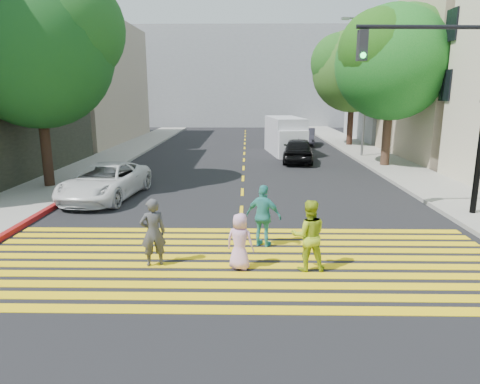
{
  "coord_description": "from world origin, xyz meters",
  "views": [
    {
      "loc": [
        0.2,
        -8.82,
        4.15
      ],
      "look_at": [
        0.0,
        3.0,
        1.4
      ],
      "focal_mm": 32.0,
      "sensor_mm": 36.0,
      "label": 1
    }
  ],
  "objects_px": {
    "tree_left": "(38,43)",
    "white_van": "(286,137)",
    "pedestrian_extra": "(264,216)",
    "silver_car": "(279,133)",
    "dark_car_near": "(298,150)",
    "traffic_signal": "(451,89)",
    "tree_right_far": "(355,66)",
    "pedestrian_child": "(240,241)",
    "pedestrian_woman": "(308,235)",
    "white_sedan": "(105,181)",
    "dark_car_parked": "(306,137)",
    "pedestrian_man": "(153,232)",
    "tree_right_near": "(393,57)"
  },
  "relations": [
    {
      "from": "tree_left",
      "to": "white_van",
      "type": "xyz_separation_m",
      "value": [
        11.32,
        11.2,
        -4.95
      ]
    },
    {
      "from": "white_van",
      "to": "white_sedan",
      "type": "bearing_deg",
      "value": -129.92
    },
    {
      "from": "pedestrian_woman",
      "to": "silver_car",
      "type": "height_order",
      "value": "pedestrian_woman"
    },
    {
      "from": "dark_car_near",
      "to": "white_van",
      "type": "distance_m",
      "value": 3.7
    },
    {
      "from": "pedestrian_man",
      "to": "pedestrian_child",
      "type": "height_order",
      "value": "pedestrian_man"
    },
    {
      "from": "tree_left",
      "to": "tree_right_near",
      "type": "bearing_deg",
      "value": 19.51
    },
    {
      "from": "pedestrian_woman",
      "to": "pedestrian_extra",
      "type": "height_order",
      "value": "pedestrian_extra"
    },
    {
      "from": "silver_car",
      "to": "traffic_signal",
      "type": "distance_m",
      "value": 24.04
    },
    {
      "from": "pedestrian_man",
      "to": "dark_car_near",
      "type": "height_order",
      "value": "pedestrian_man"
    },
    {
      "from": "pedestrian_woman",
      "to": "tree_left",
      "type": "bearing_deg",
      "value": -42.97
    },
    {
      "from": "traffic_signal",
      "to": "pedestrian_child",
      "type": "bearing_deg",
      "value": -148.77
    },
    {
      "from": "pedestrian_woman",
      "to": "dark_car_parked",
      "type": "relative_size",
      "value": 0.42
    },
    {
      "from": "pedestrian_woman",
      "to": "white_sedan",
      "type": "xyz_separation_m",
      "value": [
        -7.12,
        6.98,
        -0.16
      ]
    },
    {
      "from": "dark_car_near",
      "to": "tree_right_far",
      "type": "bearing_deg",
      "value": -115.49
    },
    {
      "from": "dark_car_parked",
      "to": "white_van",
      "type": "xyz_separation_m",
      "value": [
        -2.06,
        -5.0,
        0.5
      ]
    },
    {
      "from": "pedestrian_child",
      "to": "pedestrian_extra",
      "type": "distance_m",
      "value": 1.71
    },
    {
      "from": "white_van",
      "to": "dark_car_near",
      "type": "bearing_deg",
      "value": -90.19
    },
    {
      "from": "pedestrian_woman",
      "to": "white_van",
      "type": "distance_m",
      "value": 20.02
    },
    {
      "from": "pedestrian_man",
      "to": "dark_car_parked",
      "type": "bearing_deg",
      "value": -125.58
    },
    {
      "from": "tree_right_near",
      "to": "pedestrian_child",
      "type": "relative_size",
      "value": 6.46
    },
    {
      "from": "white_sedan",
      "to": "white_van",
      "type": "xyz_separation_m",
      "value": [
        8.32,
        13.0,
        0.49
      ]
    },
    {
      "from": "dark_car_parked",
      "to": "white_sedan",
      "type": "bearing_deg",
      "value": -110.63
    },
    {
      "from": "dark_car_parked",
      "to": "traffic_signal",
      "type": "xyz_separation_m",
      "value": [
        1.79,
        -20.46,
        3.57
      ]
    },
    {
      "from": "white_sedan",
      "to": "pedestrian_child",
      "type": "bearing_deg",
      "value": -44.87
    },
    {
      "from": "dark_car_near",
      "to": "white_van",
      "type": "relative_size",
      "value": 0.81
    },
    {
      "from": "tree_right_far",
      "to": "dark_car_parked",
      "type": "distance_m",
      "value": 6.45
    },
    {
      "from": "tree_right_near",
      "to": "pedestrian_man",
      "type": "height_order",
      "value": "tree_right_near"
    },
    {
      "from": "pedestrian_child",
      "to": "white_sedan",
      "type": "distance_m",
      "value": 8.87
    },
    {
      "from": "white_sedan",
      "to": "pedestrian_woman",
      "type": "bearing_deg",
      "value": -37.62
    },
    {
      "from": "pedestrian_extra",
      "to": "traffic_signal",
      "type": "height_order",
      "value": "traffic_signal"
    },
    {
      "from": "silver_car",
      "to": "traffic_signal",
      "type": "relative_size",
      "value": 0.74
    },
    {
      "from": "white_sedan",
      "to": "traffic_signal",
      "type": "relative_size",
      "value": 0.76
    },
    {
      "from": "pedestrian_woman",
      "to": "silver_car",
      "type": "distance_m",
      "value": 28.05
    },
    {
      "from": "pedestrian_woman",
      "to": "pedestrian_child",
      "type": "bearing_deg",
      "value": -2.92
    },
    {
      "from": "pedestrian_child",
      "to": "dark_car_parked",
      "type": "distance_m",
      "value": 25.43
    },
    {
      "from": "pedestrian_child",
      "to": "pedestrian_extra",
      "type": "height_order",
      "value": "pedestrian_extra"
    },
    {
      "from": "pedestrian_man",
      "to": "pedestrian_child",
      "type": "relative_size",
      "value": 1.22
    },
    {
      "from": "pedestrian_child",
      "to": "tree_left",
      "type": "bearing_deg",
      "value": -26.73
    },
    {
      "from": "white_sedan",
      "to": "traffic_signal",
      "type": "xyz_separation_m",
      "value": [
        12.17,
        -2.46,
        3.55
      ]
    },
    {
      "from": "pedestrian_child",
      "to": "dark_car_parked",
      "type": "relative_size",
      "value": 0.33
    },
    {
      "from": "pedestrian_woman",
      "to": "white_sedan",
      "type": "bearing_deg",
      "value": -46.45
    },
    {
      "from": "pedestrian_child",
      "to": "dark_car_near",
      "type": "height_order",
      "value": "dark_car_near"
    },
    {
      "from": "pedestrian_extra",
      "to": "silver_car",
      "type": "bearing_deg",
      "value": -70.34
    },
    {
      "from": "pedestrian_woman",
      "to": "dark_car_near",
      "type": "height_order",
      "value": "pedestrian_woman"
    },
    {
      "from": "dark_car_near",
      "to": "silver_car",
      "type": "height_order",
      "value": "dark_car_near"
    },
    {
      "from": "pedestrian_woman",
      "to": "silver_car",
      "type": "xyz_separation_m",
      "value": [
        1.35,
        28.01,
        -0.15
      ]
    },
    {
      "from": "dark_car_parked",
      "to": "traffic_signal",
      "type": "relative_size",
      "value": 0.63
    },
    {
      "from": "pedestrian_extra",
      "to": "white_van",
      "type": "height_order",
      "value": "white_van"
    },
    {
      "from": "pedestrian_extra",
      "to": "silver_car",
      "type": "xyz_separation_m",
      "value": [
        2.35,
        26.4,
        -0.15
      ]
    },
    {
      "from": "tree_left",
      "to": "white_sedan",
      "type": "xyz_separation_m",
      "value": [
        3.0,
        -1.8,
        -5.44
      ]
    }
  ]
}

